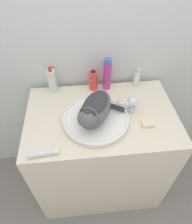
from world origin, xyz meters
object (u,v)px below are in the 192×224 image
(faucet, at_px, (131,104))
(cream_tube, at_px, (44,153))
(shampoo_bottle_tall, at_px, (107,75))
(cat, at_px, (95,109))
(spray_bottle_trigger, at_px, (93,80))
(soap_pump_bottle, at_px, (52,81))
(deodorant_stick, at_px, (137,77))
(soap_bar, at_px, (148,123))

(faucet, bearing_deg, cream_tube, 12.34)
(faucet, xyz_separation_m, shampoo_bottle_tall, (-0.11, 0.25, 0.04))
(cat, xyz_separation_m, faucet, (0.23, 0.07, -0.05))
(cat, relative_size, spray_bottle_trigger, 2.07)
(cat, height_order, soap_pump_bottle, cat)
(spray_bottle_trigger, xyz_separation_m, cream_tube, (-0.30, -0.51, -0.06))
(faucet, height_order, deodorant_stick, deodorant_stick)
(cat, height_order, faucet, cat)
(deodorant_stick, distance_m, cream_tube, 0.79)
(cream_tube, xyz_separation_m, soap_bar, (0.59, 0.14, -0.01))
(shampoo_bottle_tall, relative_size, cream_tube, 1.46)
(soap_bar, bearing_deg, cream_tube, -166.26)
(cream_tube, bearing_deg, spray_bottle_trigger, 59.24)
(shampoo_bottle_tall, distance_m, cream_tube, 0.65)
(deodorant_stick, bearing_deg, soap_pump_bottle, 180.00)
(shampoo_bottle_tall, bearing_deg, spray_bottle_trigger, 180.00)
(deodorant_stick, bearing_deg, faucet, -111.05)
(soap_pump_bottle, xyz_separation_m, cream_tube, (-0.03, -0.51, -0.07))
(cat, bearing_deg, shampoo_bottle_tall, -174.21)
(cat, relative_size, shampoo_bottle_tall, 1.45)
(shampoo_bottle_tall, distance_m, deodorant_stick, 0.21)
(soap_pump_bottle, bearing_deg, deodorant_stick, 0.00)
(spray_bottle_trigger, height_order, cream_tube, spray_bottle_trigger)
(soap_pump_bottle, height_order, deodorant_stick, soap_pump_bottle)
(cat, distance_m, cream_tube, 0.35)
(shampoo_bottle_tall, height_order, deodorant_stick, shampoo_bottle_tall)
(faucet, distance_m, deodorant_stick, 0.27)
(faucet, height_order, cream_tube, faucet)
(cat, bearing_deg, soap_pump_bottle, -117.02)
(cat, bearing_deg, soap_bar, 107.85)
(deodorant_stick, distance_m, spray_bottle_trigger, 0.30)
(cat, xyz_separation_m, cream_tube, (-0.28, -0.18, -0.11))
(faucet, xyz_separation_m, soap_pump_bottle, (-0.48, 0.25, 0.01))
(cat, distance_m, spray_bottle_trigger, 0.33)
(soap_pump_bottle, xyz_separation_m, soap_bar, (0.56, -0.37, -0.07))
(deodorant_stick, relative_size, soap_bar, 2.18)
(deodorant_stick, relative_size, spray_bottle_trigger, 0.94)
(shampoo_bottle_tall, bearing_deg, cat, -109.36)
(shampoo_bottle_tall, xyz_separation_m, deodorant_stick, (0.21, 0.00, -0.04))
(faucet, bearing_deg, deodorant_stick, -125.56)
(faucet, bearing_deg, cat, 3.58)
(shampoo_bottle_tall, relative_size, soap_pump_bottle, 1.15)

